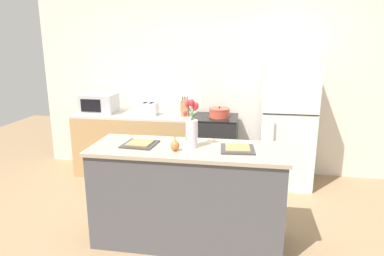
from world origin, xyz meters
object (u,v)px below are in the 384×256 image
plate_setting_left (140,144)px  stove_range (215,148)px  cooking_pot (219,113)px  knife_block (185,108)px  plate_setting_right (237,149)px  flower_vase (192,128)px  pear_figurine (175,145)px  refrigerator (287,124)px  microwave (99,103)px  toaster (148,109)px

plate_setting_left → stove_range: bearing=70.8°
cooking_pot → knife_block: (-0.47, -0.00, 0.05)m
plate_setting_left → plate_setting_right: bearing=0.0°
plate_setting_left → flower_vase: bearing=0.1°
flower_vase → plate_setting_right: (0.42, -0.00, -0.17)m
pear_figurine → refrigerator: bearing=56.4°
refrigerator → stove_range: bearing=-180.0°
refrigerator → plate_setting_right: bearing=-110.4°
microwave → plate_setting_right: bearing=-38.0°
stove_range → knife_block: bearing=-177.1°
refrigerator → cooking_pot: size_ratio=5.82×
stove_range → flower_vase: bearing=-92.2°
cooking_pot → refrigerator: bearing=1.1°
cooking_pot → knife_block: bearing=-179.5°
pear_figurine → plate_setting_right: size_ratio=0.41×
pear_figurine → cooking_pot: 1.72m
plate_setting_left → microwave: 1.95m
pear_figurine → microwave: bearing=130.9°
pear_figurine → knife_block: (-0.23, 1.70, 0.00)m
refrigerator → pear_figurine: (-1.14, -1.72, 0.18)m
stove_range → flower_vase: flower_vase is taller
refrigerator → cooking_pot: 0.91m
plate_setting_right → toaster: size_ratio=1.16×
flower_vase → plate_setting_left: flower_vase is taller
stove_range → cooking_pot: (0.05, -0.02, 0.51)m
refrigerator → pear_figurine: bearing=-123.6°
cooking_pot → pear_figurine: bearing=-98.2°
toaster → microwave: microwave is taller
flower_vase → plate_setting_right: bearing=-0.1°
flower_vase → pear_figurine: size_ratio=3.45×
refrigerator → flower_vase: refrigerator is taller
plate_setting_left → toaster: bearing=103.8°
toaster → plate_setting_left: bearing=-76.2°
toaster → knife_block: size_ratio=1.04×
stove_range → knife_block: knife_block is taller
stove_range → plate_setting_right: 1.71m
refrigerator → pear_figurine: 2.07m
pear_figurine → plate_setting_left: pear_figurine is taller
flower_vase → toaster: size_ratio=1.63×
refrigerator → plate_setting_left: (-1.51, -1.59, 0.14)m
cooking_pot → knife_block: 0.48m
plate_setting_right → cooking_pot: size_ratio=1.14×
plate_setting_left → microwave: microwave is taller
refrigerator → flower_vase: 1.91m
flower_vase → knife_block: 1.62m
plate_setting_left → cooking_pot: size_ratio=1.14×
stove_range → plate_setting_left: bearing=-109.2°
flower_vase → toaster: (-0.88, 1.57, -0.16)m
stove_range → toaster: bearing=-178.5°
plate_setting_left → refrigerator: bearing=46.6°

